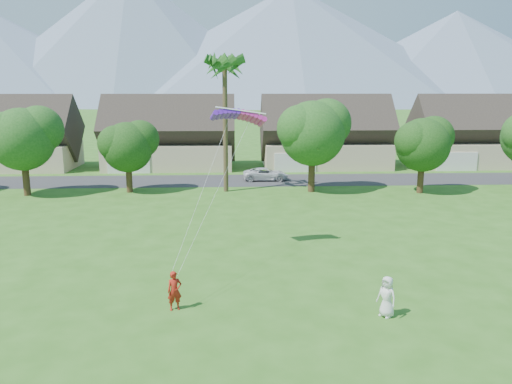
{
  "coord_description": "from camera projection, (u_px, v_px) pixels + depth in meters",
  "views": [
    {
      "loc": [
        -1.23,
        -17.61,
        9.62
      ],
      "look_at": [
        0.0,
        10.0,
        3.8
      ],
      "focal_mm": 35.0,
      "sensor_mm": 36.0,
      "label": 1
    }
  ],
  "objects": [
    {
      "name": "street",
      "position": [
        246.0,
        180.0,
        52.49
      ],
      "size": [
        90.0,
        7.0,
        0.01
      ],
      "primitive_type": "cube",
      "color": "#2D2D30",
      "rests_on": "ground"
    },
    {
      "name": "tree_row",
      "position": [
        235.0,
        140.0,
        45.48
      ],
      "size": [
        62.27,
        6.67,
        8.45
      ],
      "color": "#47301C",
      "rests_on": "ground"
    },
    {
      "name": "ground",
      "position": [
        268.0,
        341.0,
        19.25
      ],
      "size": [
        500.0,
        500.0,
        0.0
      ],
      "primitive_type": "plane",
      "color": "#2D6019",
      "rests_on": "ground"
    },
    {
      "name": "parafoil_kite",
      "position": [
        239.0,
        114.0,
        28.34
      ],
      "size": [
        3.2,
        1.28,
        0.5
      ],
      "rotation": [
        0.0,
        0.0,
        0.2
      ],
      "color": "#5C19BD",
      "rests_on": "ground"
    },
    {
      "name": "fan_palm",
      "position": [
        225.0,
        62.0,
        44.59
      ],
      "size": [
        3.0,
        3.0,
        13.8
      ],
      "color": "#4C3D26",
      "rests_on": "ground"
    },
    {
      "name": "watcher",
      "position": [
        387.0,
        297.0,
        21.19
      ],
      "size": [
        1.0,
        1.04,
        1.79
      ],
      "primitive_type": "imported",
      "rotation": [
        0.0,
        0.0,
        -0.88
      ],
      "color": "silver",
      "rests_on": "ground"
    },
    {
      "name": "parked_car",
      "position": [
        266.0,
        174.0,
        52.44
      ],
      "size": [
        4.76,
        2.23,
        1.32
      ],
      "primitive_type": "imported",
      "rotation": [
        0.0,
        0.0,
        1.56
      ],
      "color": "silver",
      "rests_on": "ground"
    },
    {
      "name": "kite_flyer",
      "position": [
        175.0,
        291.0,
        21.84
      ],
      "size": [
        0.74,
        0.61,
        1.76
      ],
      "primitive_type": "imported",
      "rotation": [
        0.0,
        0.0,
        0.34
      ],
      "color": "#A81F13",
      "rests_on": "ground"
    },
    {
      "name": "mountain_ridge",
      "position": [
        255.0,
        50.0,
        267.88
      ],
      "size": [
        540.0,
        240.0,
        70.0
      ],
      "color": "slate",
      "rests_on": "ground"
    },
    {
      "name": "houses_row",
      "position": [
        248.0,
        139.0,
        60.59
      ],
      "size": [
        72.75,
        8.19,
        8.86
      ],
      "color": "beige",
      "rests_on": "ground"
    }
  ]
}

